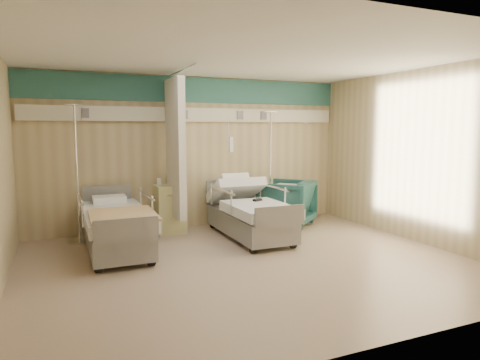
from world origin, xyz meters
name	(u,v)px	position (x,y,z in m)	size (l,w,h in m)	color
ground	(249,263)	(0.00, 0.00, 0.00)	(6.00, 5.00, 0.00)	gray
room_walls	(240,127)	(-0.03, 0.25, 1.86)	(6.04, 5.04, 2.82)	tan
bed_right	(250,219)	(0.60, 1.30, 0.32)	(1.00, 2.16, 0.63)	silver
bed_left	(116,231)	(-1.60, 1.30, 0.32)	(1.00, 2.16, 0.63)	silver
bedside_cabinet	(170,209)	(-0.55, 2.20, 0.42)	(0.50, 0.48, 0.85)	#CDC880
visitor_armchair	(287,202)	(1.66, 1.90, 0.43)	(0.93, 0.95, 0.87)	#215250
waffle_blanket	(289,178)	(1.68, 1.86, 0.91)	(0.68, 0.60, 0.08)	silver
iv_stand_right	(270,201)	(1.42, 2.12, 0.45)	(0.39, 0.39, 2.18)	silver
iv_stand_left	(79,214)	(-2.08, 2.12, 0.46)	(0.40, 0.40, 2.24)	silver
call_remote	(257,200)	(0.72, 1.23, 0.65)	(0.16, 0.07, 0.04)	black
tan_blanket	(123,215)	(-1.56, 0.84, 0.65)	(0.88, 1.11, 0.04)	tan
toiletry_bag	(176,181)	(-0.42, 2.26, 0.90)	(0.20, 0.13, 0.11)	black
white_cup	(159,182)	(-0.71, 2.30, 0.91)	(0.08, 0.08, 0.12)	white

